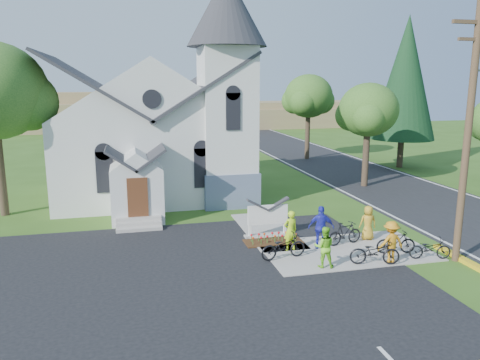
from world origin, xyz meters
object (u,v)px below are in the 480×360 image
object	(u,v)px
cyclist_3	(391,242)
bike_1	(345,233)
church_sign	(268,215)
bike_0	(283,246)
utility_pole	(470,127)
bike_2	(375,252)
cyclist_1	(324,247)
bike_4	(430,248)
cyclist_2	(321,227)
cyclist_0	(290,231)
cyclist_4	(368,223)
bike_3	(396,242)

from	to	relation	value
cyclist_3	bike_1	bearing A→B (deg)	-76.36
church_sign	bike_0	world-z (taller)	church_sign
utility_pole	bike_2	world-z (taller)	utility_pole
bike_1	bike_2	bearing A→B (deg)	171.80
bike_0	bike_1	bearing A→B (deg)	-81.61
cyclist_1	bike_4	bearing A→B (deg)	-165.60
church_sign	cyclist_3	distance (m)	5.76
bike_1	bike_2	xyz separation A→B (m)	(0.10, -2.38, -0.00)
church_sign	bike_2	bearing A→B (deg)	-55.42
bike_0	cyclist_2	distance (m)	2.15
cyclist_1	bike_1	distance (m)	2.90
cyclist_3	bike_4	distance (m)	1.84
bike_1	cyclist_0	bearing A→B (deg)	81.09
bike_1	bike_2	size ratio (longest dim) A/B	0.88
church_sign	bike_2	distance (m)	5.36
utility_pole	cyclist_4	xyz separation A→B (m)	(-2.31, 3.09, -4.57)
cyclist_0	cyclist_3	xyz separation A→B (m)	(3.34, -2.30, -0.01)
cyclist_2	bike_4	size ratio (longest dim) A/B	1.11
bike_4	cyclist_3	bearing A→B (deg)	103.29
cyclist_0	bike_2	xyz separation A→B (m)	(2.67, -2.30, -0.35)
bike_4	cyclist_4	bearing A→B (deg)	37.51
bike_2	cyclist_4	distance (m)	3.05
cyclist_0	bike_4	bearing A→B (deg)	146.45
cyclist_4	bike_4	bearing A→B (deg)	123.85
bike_2	cyclist_4	xyz separation A→B (m)	(1.22, 2.79, 0.27)
cyclist_1	bike_1	xyz separation A→B (m)	(1.93, 2.15, -0.30)
utility_pole	bike_3	world-z (taller)	utility_pole
cyclist_2	church_sign	bearing A→B (deg)	-34.65
utility_pole	bike_1	bearing A→B (deg)	143.59
church_sign	cyclist_2	bearing A→B (deg)	-51.97
bike_4	bike_3	bearing A→B (deg)	61.88
cyclist_1	cyclist_0	bearing A→B (deg)	-55.61
utility_pole	cyclist_3	xyz separation A→B (m)	(-2.85, 0.30, -4.50)
cyclist_1	church_sign	bearing A→B (deg)	-59.16
utility_pole	cyclist_3	world-z (taller)	utility_pole
cyclist_1	cyclist_3	xyz separation A→B (m)	(2.71, -0.23, 0.04)
cyclist_0	bike_3	bearing A→B (deg)	151.61
cyclist_1	bike_4	size ratio (longest dim) A/B	0.96
cyclist_4	utility_pole	bearing A→B (deg)	136.48
cyclist_1	cyclist_4	xyz separation A→B (m)	(3.25, 2.56, -0.03)
bike_0	bike_3	world-z (taller)	bike_0
bike_0	bike_4	bearing A→B (deg)	-112.35
church_sign	bike_0	bearing A→B (deg)	-94.63
bike_2	cyclist_0	bearing A→B (deg)	64.20
church_sign	bike_1	xyz separation A→B (m)	(2.93, -2.02, -0.46)
cyclist_1	utility_pole	bearing A→B (deg)	-168.11
cyclist_2	cyclist_4	size ratio (longest dim) A/B	1.19
cyclist_0	bike_0	distance (m)	1.13
cyclist_1	bike_1	world-z (taller)	cyclist_1
cyclist_0	bike_0	size ratio (longest dim) A/B	0.88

